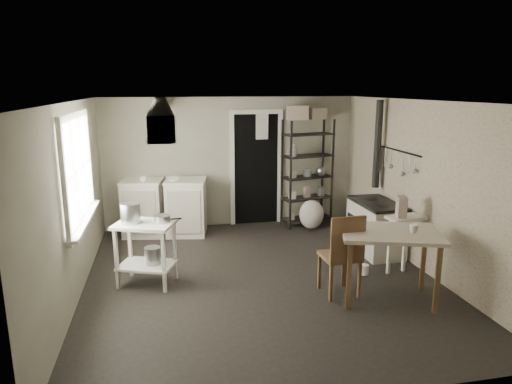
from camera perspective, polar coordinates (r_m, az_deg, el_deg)
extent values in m
plane|color=black|center=(6.15, 0.57, -10.66)|extent=(5.00, 5.00, 0.00)
plane|color=silver|center=(5.63, 0.63, 11.29)|extent=(5.00, 5.00, 0.00)
cube|color=#A8A58F|center=(8.20, -3.11, 3.74)|extent=(4.50, 0.02, 2.30)
cube|color=#A8A58F|center=(3.49, 9.45, -9.40)|extent=(4.50, 0.02, 2.30)
cube|color=#A8A58F|center=(5.76, -21.87, -1.20)|extent=(0.02, 5.00, 2.30)
cube|color=#A8A58F|center=(6.62, 19.99, 0.73)|extent=(0.02, 5.00, 2.30)
cylinder|color=#A7A7A9|center=(5.86, -15.42, -2.59)|extent=(0.27, 0.27, 0.26)
cylinder|color=#A7A7A9|center=(5.83, -11.64, -3.39)|extent=(0.21, 0.21, 0.11)
cylinder|color=#A7A7A9|center=(5.98, -12.79, -7.74)|extent=(0.24, 0.24, 0.22)
imported|color=white|center=(7.68, -10.29, 1.46)|extent=(0.36, 0.36, 0.07)
imported|color=white|center=(7.66, -13.93, 1.32)|extent=(0.14, 0.14, 0.09)
imported|color=white|center=(8.07, 4.71, 5.20)|extent=(0.12, 0.12, 0.21)
cube|color=#C0AF9B|center=(8.01, 5.18, 9.68)|extent=(0.39, 0.35, 0.24)
cube|color=#C0AF9B|center=(8.17, 7.45, 9.55)|extent=(0.36, 0.35, 0.20)
cube|color=#C0AF9B|center=(6.30, 17.78, -1.01)|extent=(0.16, 0.21, 0.28)
imported|color=white|center=(5.54, 19.01, -5.15)|extent=(0.13, 0.13, 0.10)
ellipsoid|color=silver|center=(8.16, 6.94, -2.94)|extent=(0.45, 0.38, 0.52)
cylinder|color=white|center=(6.39, 13.43, -9.36)|extent=(0.14, 0.14, 0.14)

